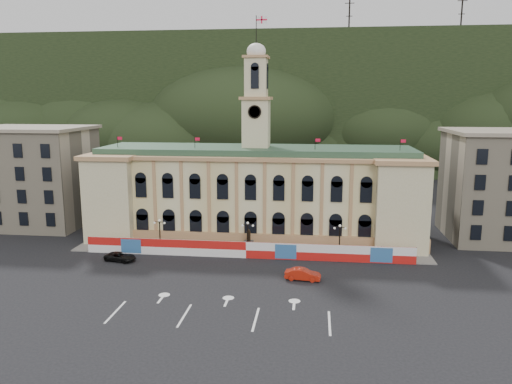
# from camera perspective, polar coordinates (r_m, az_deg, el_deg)

# --- Properties ---
(ground) EXTENTS (260.00, 260.00, 0.00)m
(ground) POSITION_cam_1_polar(r_m,az_deg,el_deg) (62.25, -3.10, -11.82)
(ground) COLOR black
(ground) RESTS_ON ground
(lane_markings) EXTENTS (26.00, 10.00, 0.02)m
(lane_markings) POSITION_cam_1_polar(r_m,az_deg,el_deg) (57.74, -3.97, -13.69)
(lane_markings) COLOR white
(lane_markings) RESTS_ON ground
(hill_ridge) EXTENTS (230.00, 80.00, 64.00)m
(hill_ridge) POSITION_cam_1_polar(r_m,az_deg,el_deg) (178.97, 3.66, 9.25)
(hill_ridge) COLOR black
(hill_ridge) RESTS_ON ground
(city_hall) EXTENTS (56.20, 17.60, 37.10)m
(city_hall) POSITION_cam_1_polar(r_m,az_deg,el_deg) (86.35, -0.00, 0.02)
(city_hall) COLOR beige
(city_hall) RESTS_ON ground
(side_building_left) EXTENTS (21.00, 17.00, 18.60)m
(side_building_left) POSITION_cam_1_polar(r_m,az_deg,el_deg) (103.43, -24.15, 1.69)
(side_building_left) COLOR #C0B294
(side_building_left) RESTS_ON ground
(side_building_right) EXTENTS (21.00, 17.00, 18.60)m
(side_building_right) POSITION_cam_1_polar(r_m,az_deg,el_deg) (94.65, 27.08, 0.70)
(side_building_right) COLOR #C0B294
(side_building_right) RESTS_ON ground
(hoarding_fence) EXTENTS (50.00, 0.44, 2.50)m
(hoarding_fence) POSITION_cam_1_polar(r_m,az_deg,el_deg) (75.83, -1.10, -6.63)
(hoarding_fence) COLOR red
(hoarding_fence) RESTS_ON ground
(pavement) EXTENTS (56.00, 5.50, 0.16)m
(pavement) POSITION_cam_1_polar(r_m,az_deg,el_deg) (78.72, -0.86, -6.87)
(pavement) COLOR slate
(pavement) RESTS_ON ground
(statue) EXTENTS (1.40, 1.40, 3.72)m
(statue) POSITION_cam_1_polar(r_m,az_deg,el_deg) (78.63, -0.84, -6.04)
(statue) COLOR #595651
(statue) RESTS_ON ground
(lamp_left) EXTENTS (1.96, 0.44, 5.15)m
(lamp_left) POSITION_cam_1_polar(r_m,az_deg,el_deg) (80.20, -10.94, -4.51)
(lamp_left) COLOR black
(lamp_left) RESTS_ON ground
(lamp_center) EXTENTS (1.96, 0.44, 5.15)m
(lamp_center) POSITION_cam_1_polar(r_m,az_deg,el_deg) (77.16, -0.95, -4.91)
(lamp_center) COLOR black
(lamp_center) RESTS_ON ground
(lamp_right) EXTENTS (1.96, 0.44, 5.15)m
(lamp_right) POSITION_cam_1_polar(r_m,az_deg,el_deg) (76.59, 9.53, -5.18)
(lamp_right) COLOR black
(lamp_right) RESTS_ON ground
(red_sedan) EXTENTS (2.53, 5.04, 1.56)m
(red_sedan) POSITION_cam_1_polar(r_m,az_deg,el_deg) (67.39, 5.36, -9.35)
(red_sedan) COLOR #B51E0C
(red_sedan) RESTS_ON ground
(black_suv) EXTENTS (4.06, 5.61, 1.32)m
(black_suv) POSITION_cam_1_polar(r_m,az_deg,el_deg) (77.21, -15.25, -7.16)
(black_suv) COLOR black
(black_suv) RESTS_ON ground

